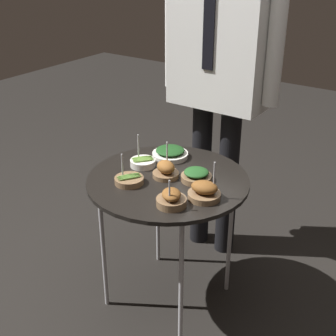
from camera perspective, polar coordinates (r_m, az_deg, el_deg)
The scene contains 10 objects.
ground_plane at distance 2.44m, azimuth 0.00°, elevation -15.31°, with size 8.00×8.00×0.00m, color black.
serving_cart at distance 2.08m, azimuth 0.00°, elevation -2.30°, with size 0.72×0.72×0.67m.
bowl_asparagus_back_right at distance 2.16m, azimuth -3.09°, elevation 0.70°, with size 0.12×0.12×0.15m.
bowl_roast_mid_right at distance 2.06m, azimuth -0.27°, elevation -0.26°, with size 0.12×0.12×0.15m.
bowl_spinach_front_center at distance 2.03m, azimuth 3.47°, elevation -0.91°, with size 0.14×0.14×0.05m.
bowl_spinach_near_rim at distance 2.24m, azimuth 0.26°, elevation 1.83°, with size 0.17×0.17×0.05m.
bowl_roast_back_left at distance 1.84m, azimuth 0.41°, elevation -3.80°, with size 0.12×0.12×0.13m.
bowl_roast_mid_left at distance 1.89m, azimuth 4.45°, elevation -2.86°, with size 0.13×0.13×0.16m.
bowl_asparagus_far_rim at distance 2.02m, azimuth -4.77°, elevation -1.46°, with size 0.13×0.13×0.13m.
waiter_figure at distance 2.35m, azimuth 6.36°, elevation 13.23°, with size 0.64×0.24×1.73m.
Camera 1 is at (1.04, -1.50, 1.62)m, focal length 50.00 mm.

